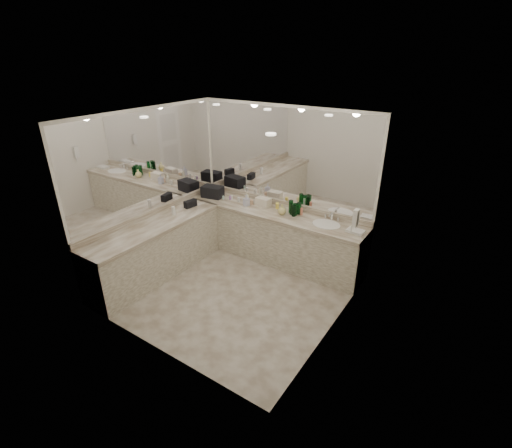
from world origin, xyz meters
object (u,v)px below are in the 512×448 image
Objects in this scene: wall_phone at (356,218)px; cream_cosmetic_case at (263,202)px; hand_towel at (355,231)px; soap_bottle_b at (246,200)px; black_toiletry_bag at (212,191)px; soap_bottle_a at (247,198)px; sink at (326,225)px; soap_bottle_c at (282,209)px.

cream_cosmetic_case is (-1.83, 0.59, -0.38)m from wall_phone.
hand_towel is 1.25× the size of soap_bottle_b.
black_toiletry_bag is at bearing -179.05° from hand_towel.
wall_phone is 1.31× the size of soap_bottle_a.
cream_cosmetic_case is at bearing 8.26° from black_toiletry_bag.
soap_bottle_b is (-0.25, -0.15, 0.03)m from cream_cosmetic_case.
wall_phone is 2.90m from black_toiletry_bag.
hand_towel is (1.70, -0.10, -0.05)m from cream_cosmetic_case.
sink is at bearing 1.47° from black_toiletry_bag.
soap_bottle_a is at bearing 10.21° from black_toiletry_bag.
soap_bottle_b reaches higher than soap_bottle_c.
soap_bottle_c is at bearing -7.51° from soap_bottle_a.
soap_bottle_b reaches higher than hand_towel.
wall_phone is at bearing -8.84° from black_toiletry_bag.
soap_bottle_b is at bearing -146.11° from cream_cosmetic_case.
black_toiletry_bag is at bearing -179.83° from soap_bottle_b.
cream_cosmetic_case is at bearing 176.55° from hand_towel.
hand_towel is at bearing 0.95° from black_toiletry_bag.
cream_cosmetic_case is at bearing 164.26° from soap_bottle_c.
sink is 0.91m from wall_phone.
cream_cosmetic_case is 0.33m from soap_bottle_a.
black_toiletry_bag is 2.71m from hand_towel.
cream_cosmetic_case is 1.45× the size of soap_bottle_c.
sink is 1.74× the size of cream_cosmetic_case.
hand_towel is at bearing -2.22° from soap_bottle_a.
soap_bottle_a is 0.14m from soap_bottle_b.
sink is at bearing -2.44° from soap_bottle_a.
soap_bottle_a is (0.69, 0.12, -0.02)m from black_toiletry_bag.
wall_phone reaches higher than soap_bottle_a.
cream_cosmetic_case is (-1.22, 0.09, 0.08)m from sink.
cream_cosmetic_case reaches higher than hand_towel.
sink is 1.56m from soap_bottle_a.
soap_bottle_a is (-2.02, 0.08, 0.07)m from hand_towel.
sink is 1.83× the size of wall_phone.
black_toiletry_bag reaches higher than hand_towel.
wall_phone reaches higher than cream_cosmetic_case.
wall_phone is 0.66m from hand_towel.
sink is 2.24m from black_toiletry_bag.
hand_towel is 1.25m from soap_bottle_c.
soap_bottle_a is 1.05× the size of soap_bottle_c.
black_toiletry_bag is 0.76m from soap_bottle_b.
black_toiletry_bag is 1.49× the size of cream_cosmetic_case.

